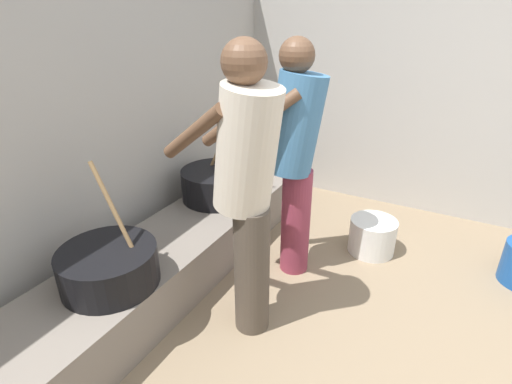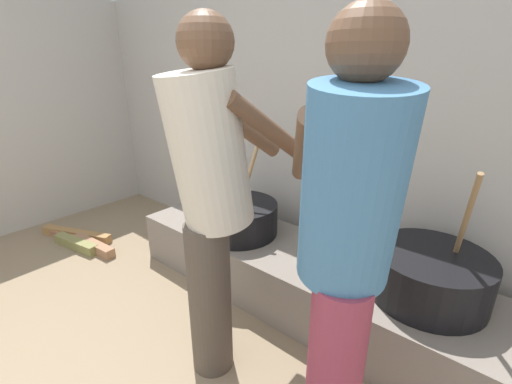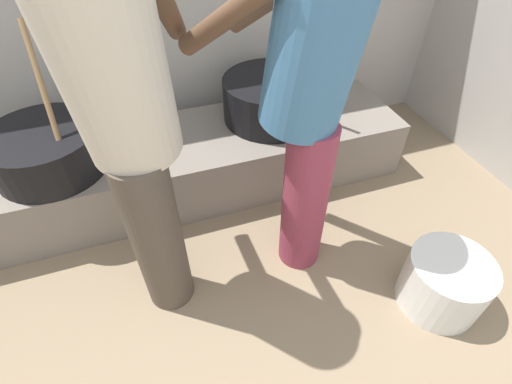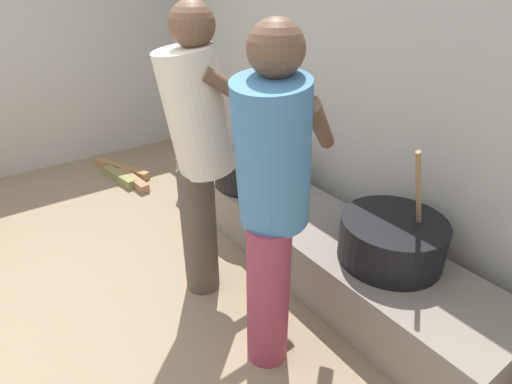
% 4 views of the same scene
% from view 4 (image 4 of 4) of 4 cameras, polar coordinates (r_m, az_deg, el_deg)
% --- Properties ---
extents(ground_plane, '(9.37, 9.37, 0.00)m').
position_cam_4_polar(ground_plane, '(2.63, -31.77, -17.56)').
color(ground_plane, '#847056').
extents(block_enclosure_rear, '(4.89, 0.20, 2.00)m').
position_cam_4_polar(block_enclosure_rear, '(2.97, 10.84, 13.93)').
color(block_enclosure_rear, '#ADA8A0').
rests_on(block_enclosure_rear, ground_plane).
extents(hearth_ledge, '(2.61, 0.60, 0.35)m').
position_cam_4_polar(hearth_ledge, '(2.73, 7.05, -6.25)').
color(hearth_ledge, slate).
rests_on(hearth_ledge, ground_plane).
extents(cooking_pot_main, '(0.52, 0.52, 0.67)m').
position_cam_4_polar(cooking_pot_main, '(2.97, -0.76, 3.21)').
color(cooking_pot_main, black).
rests_on(cooking_pot_main, hearth_ledge).
extents(cooking_pot_secondary, '(0.55, 0.55, 0.69)m').
position_cam_4_polar(cooking_pot_secondary, '(2.29, 18.33, -6.27)').
color(cooking_pot_secondary, black).
rests_on(cooking_pot_secondary, hearth_ledge).
extents(cook_in_cream_shirt, '(0.47, 0.72, 1.61)m').
position_cam_4_polar(cook_in_cream_shirt, '(2.16, -7.91, 6.52)').
color(cook_in_cream_shirt, '#4C4238').
rests_on(cook_in_cream_shirt, ground_plane).
extents(cook_in_blue_shirt, '(0.64, 0.72, 1.58)m').
position_cam_4_polar(cook_in_blue_shirt, '(1.69, 2.28, -0.22)').
color(cook_in_blue_shirt, '#8C3347').
rests_on(cook_in_blue_shirt, ground_plane).
extents(firewood_pile, '(0.89, 0.33, 0.08)m').
position_cam_4_polar(firewood_pile, '(4.03, -17.86, 2.26)').
color(firewood_pile, '#95694B').
rests_on(firewood_pile, ground_plane).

